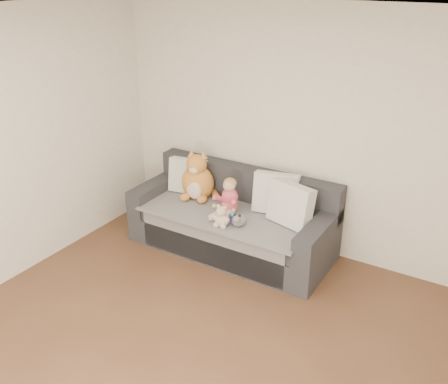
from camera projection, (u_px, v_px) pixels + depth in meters
name	position (u px, v px, depth m)	size (l,w,h in m)	color
room_shell	(196.00, 214.00, 3.48)	(5.00, 5.00, 5.00)	brown
sofa	(233.00, 222.00, 5.47)	(2.20, 0.94, 0.85)	#29292E
cushion_left	(188.00, 176.00, 5.75)	(0.46, 0.26, 0.41)	silver
cushion_right_back	(276.00, 193.00, 5.26)	(0.51, 0.31, 0.45)	silver
cushion_right_front	(291.00, 205.00, 5.01)	(0.51, 0.33, 0.45)	silver
toddler	(228.00, 199.00, 5.26)	(0.28, 0.40, 0.39)	#F25574
plush_cat	(197.00, 180.00, 5.60)	(0.47, 0.45, 0.58)	orange
teddy_bear	(221.00, 218.00, 5.01)	(0.19, 0.14, 0.24)	beige
plush_cow	(239.00, 220.00, 5.03)	(0.13, 0.20, 0.16)	white
sippy_cup	(233.00, 217.00, 5.09)	(0.11, 0.08, 0.12)	#4B3DA7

